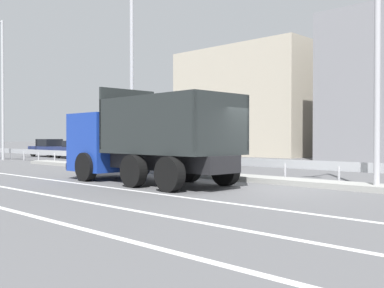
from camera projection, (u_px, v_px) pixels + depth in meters
name	position (u px, v px, depth m)	size (l,w,h in m)	color
ground_plane	(266.00, 189.00, 13.81)	(320.00, 320.00, 0.00)	#565659
lane_strip_0	(107.00, 187.00, 14.31)	(65.51, 0.16, 0.01)	silver
lane_strip_1	(40.00, 194.00, 12.67)	(65.51, 0.16, 0.01)	silver
median_island	(297.00, 182.00, 15.11)	(36.03, 1.10, 0.18)	gray
median_guardrail	(311.00, 166.00, 15.77)	(65.51, 0.09, 0.78)	#9EA0A5
dump_truck	(133.00, 146.00, 16.27)	(7.20, 2.92, 3.35)	#19389E
median_road_sign	(120.00, 144.00, 21.91)	(0.72, 0.16, 2.45)	white
street_lamp_0	(1.00, 83.00, 31.36)	(0.70, 2.09, 9.79)	#ADADB2
street_lamp_1	(129.00, 54.00, 21.01)	(0.71, 2.15, 10.03)	#ADADB2
street_lamp_2	(376.00, 31.00, 13.05)	(0.71, 1.92, 8.48)	#ADADB2
parked_car_0	(50.00, 148.00, 37.07)	(4.13, 1.97, 1.46)	navy
parked_car_1	(76.00, 149.00, 33.68)	(3.97, 2.13, 1.35)	navy
parked_car_2	(131.00, 151.00, 29.73)	(4.54, 1.92, 1.29)	#A3A3A8
parked_car_3	(202.00, 154.00, 25.05)	(4.29, 1.95, 1.35)	black
background_building_0	(260.00, 104.00, 41.66)	(12.85, 9.98, 9.47)	#B7AD99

